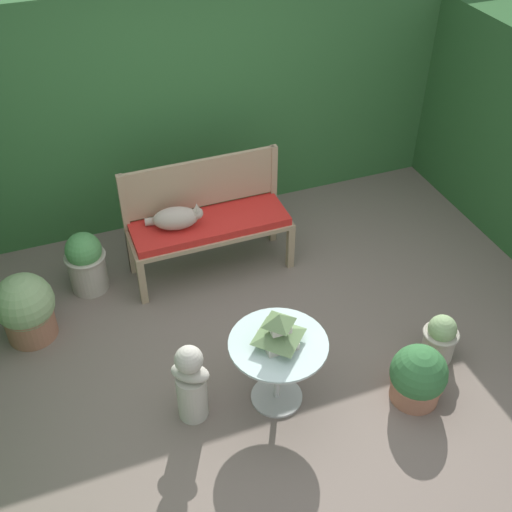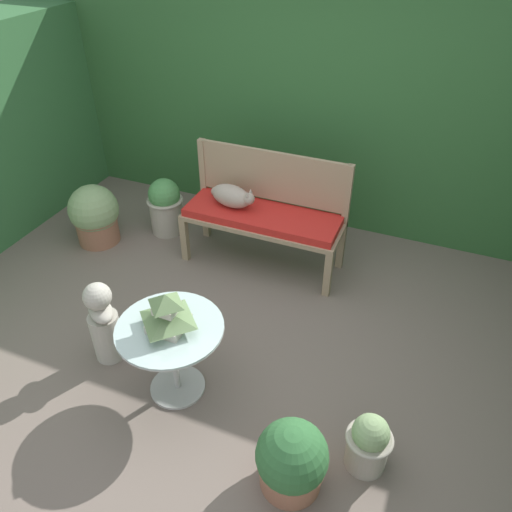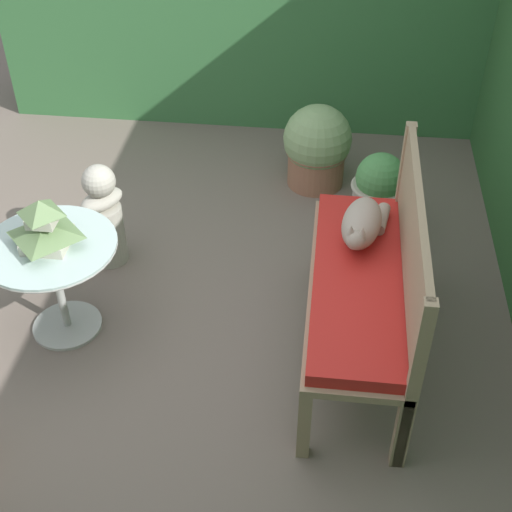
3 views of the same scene
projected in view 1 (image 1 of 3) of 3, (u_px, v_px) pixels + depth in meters
The scene contains 12 objects.
ground at pixel (274, 353), 5.06m from camera, with size 30.00×30.00×0.00m, color #75665B.
foliage_hedge_back at pixel (178, 89), 6.20m from camera, with size 6.40×1.00×2.24m, color #336633.
garden_bench at pixel (210, 228), 5.57m from camera, with size 1.41×0.49×0.54m.
bench_backrest at pixel (201, 189), 5.56m from camera, with size 1.41×0.06×1.01m.
cat at pixel (176, 218), 5.38m from camera, with size 0.48×0.29×0.21m.
patio_table at pixel (278, 355), 4.43m from camera, with size 0.69×0.69×0.58m.
pagoda_birdhouse at pixel (279, 331), 4.28m from camera, with size 0.30×0.30×0.27m.
garden_bust at pixel (191, 384), 4.41m from camera, with size 0.31×0.29×0.67m.
potted_plant_bench_left at pixel (26, 308), 5.04m from camera, with size 0.47×0.47×0.59m.
potted_plant_path_edge at pixel (418, 377), 4.59m from camera, with size 0.41×0.41×0.47m.
potted_plant_hedge_corner at pixel (86, 262), 5.48m from camera, with size 0.36×0.36×0.57m.
potted_plant_table_near at pixel (440, 338), 4.91m from camera, with size 0.28×0.28×0.41m.
Camera 1 is at (-1.35, -3.16, 3.80)m, focal length 45.00 mm.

